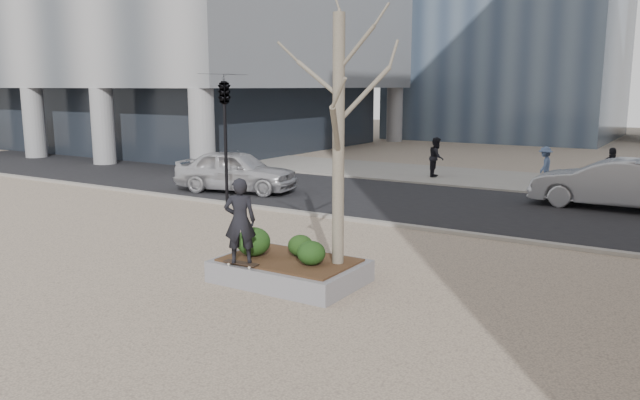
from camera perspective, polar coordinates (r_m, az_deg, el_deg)
The scene contains 17 objects.
ground at distance 13.94m, azimuth -6.16°, elevation -6.73°, with size 120.00×120.00×0.00m, color tan.
street at distance 22.42m, azimuth 9.82°, elevation -0.27°, with size 60.00×8.00×0.02m, color black.
far_sidewalk at distance 28.95m, azimuth 15.11°, elevation 1.90°, with size 60.00×6.00×0.02m, color gray.
planter at distance 13.30m, azimuth -2.77°, elevation -6.51°, with size 3.00×2.00×0.45m, color gray.
planter_mulch at distance 13.23m, azimuth -2.78°, elevation -5.49°, with size 2.70×1.70×0.04m, color #382314.
sycamore_tree at distance 12.44m, azimuth 1.72°, elevation 9.02°, with size 2.80×2.80×6.60m, color gray, non-canonical shape.
shrub_left at distance 13.47m, azimuth -6.11°, elevation -3.80°, with size 0.73×0.73×0.62m, color #113712.
shrub_middle at distance 13.38m, azimuth -1.80°, elevation -4.19°, with size 0.54×0.54×0.46m, color #183611.
shrub_right at distance 12.73m, azimuth -0.81°, elevation -4.87°, with size 0.58×0.58×0.50m, color #183812.
skateboard at distance 12.95m, azimuth -7.24°, elevation -5.84°, with size 0.78×0.20×0.07m, color black, non-canonical shape.
skateboarder at distance 12.72m, azimuth -7.33°, elevation -1.89°, with size 0.64×0.42×1.75m, color black.
police_car at distance 24.58m, azimuth -7.69°, elevation 2.67°, with size 1.93×4.79×1.63m, color #BBBABF.
car_silver at distance 23.17m, azimuth 25.03°, elevation 1.37°, with size 1.77×5.08×1.67m, color gray.
pedestrian_a at distance 28.88m, azimuth 10.61°, elevation 3.88°, with size 0.87×0.68×1.79m, color black.
pedestrian_b at distance 27.90m, azimuth 19.87°, elevation 3.00°, with size 1.02×0.59×1.58m, color #475B80.
pedestrian_c at distance 25.96m, azimuth 25.11°, elevation 2.38°, with size 1.06×0.44×1.80m, color black.
traffic_light_near at distance 21.23m, azimuth -8.63°, elevation 5.28°, with size 0.60×2.48×4.50m, color black, non-canonical shape.
Camera 1 is at (8.29, -10.43, 4.07)m, focal length 35.00 mm.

